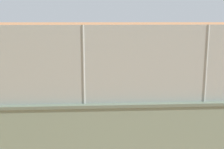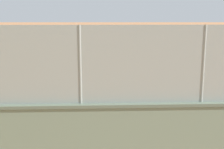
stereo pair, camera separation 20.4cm
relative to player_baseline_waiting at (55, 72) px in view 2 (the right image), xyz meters
The scene contains 6 objects.
ground_plane 5.16m from the player_baseline_waiting, 160.24° to the right, with size 260.00×260.00×0.00m, color #A36B42.
perimeter_wall 8.23m from the player_baseline_waiting, 115.51° to the left, with size 27.82×1.48×1.52m.
fence_panel_on_wall 8.39m from the player_baseline_waiting, 115.51° to the left, with size 27.32×1.13×1.93m.
player_baseline_waiting is the anchor object (origin of this frame).
player_at_service_line 5.31m from the player_baseline_waiting, 161.42° to the right, with size 0.96×0.89×1.48m.
sports_ball 1.69m from the player_baseline_waiting, 71.40° to the left, with size 0.19×0.19×0.19m, color orange.
Camera 2 is at (2.02, 16.31, 3.69)m, focal length 47.69 mm.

